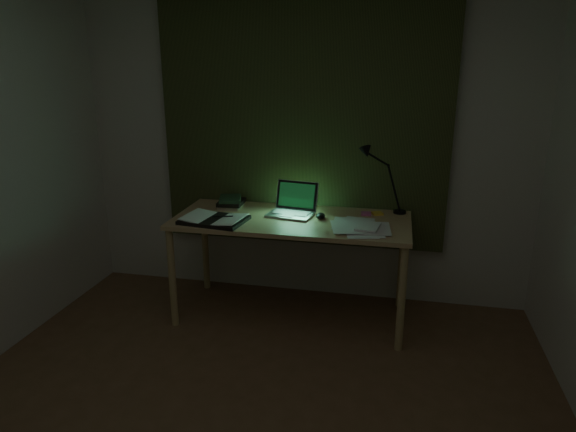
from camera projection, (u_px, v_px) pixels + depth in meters
name	position (u px, v px, depth m)	size (l,w,h in m)	color
wall_back	(303.00, 142.00, 3.95)	(3.50, 0.00, 2.50)	silver
curtain	(302.00, 116.00, 3.85)	(2.20, 0.06, 2.00)	#2F341A
desk	(291.00, 268.00, 3.79)	(1.68, 0.74, 0.77)	#DAAF75
laptop	(290.00, 200.00, 3.70)	(0.32, 0.36, 0.23)	#BCBDC2
open_textbook	(214.00, 219.00, 3.59)	(0.43, 0.31, 0.04)	white
book_stack	(231.00, 202.00, 3.94)	(0.18, 0.21, 0.09)	white
loose_papers	(361.00, 226.00, 3.47)	(0.33, 0.35, 0.02)	silver
mouse	(321.00, 216.00, 3.66)	(0.06, 0.10, 0.04)	black
sticky_yellow	(377.00, 213.00, 3.76)	(0.07, 0.07, 0.02)	yellow
sticky_pink	(366.00, 214.00, 3.76)	(0.07, 0.07, 0.02)	#D6539F
desk_lamp	(402.00, 180.00, 3.72)	(0.34, 0.26, 0.50)	black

